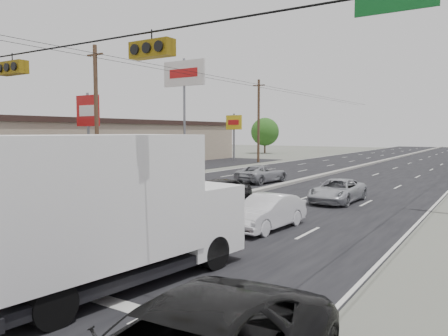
{
  "coord_description": "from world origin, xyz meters",
  "views": [
    {
      "loc": [
        12.75,
        -6.94,
        3.74
      ],
      "look_at": [
        2.75,
        8.58,
        2.2
      ],
      "focal_mm": 35.0,
      "sensor_mm": 36.0,
      "label": 1
    }
  ],
  "objects_px": {
    "queue_car_a": "(215,195)",
    "oncoming_far": "(262,174)",
    "utility_pole_left_b": "(96,113)",
    "pole_sign_billboard": "(184,80)",
    "oncoming_near": "(166,186)",
    "pole_sign_far": "(234,126)",
    "tree_left_far": "(265,132)",
    "queue_car_b": "(267,212)",
    "queue_car_c": "(337,191)",
    "pole_sign_mid": "(88,115)",
    "red_sedan": "(139,212)",
    "box_truck": "(111,209)",
    "utility_pole_left_c": "(259,120)"
  },
  "relations": [
    {
      "from": "queue_car_b",
      "to": "oncoming_far",
      "type": "height_order",
      "value": "queue_car_b"
    },
    {
      "from": "pole_sign_mid",
      "to": "oncoming_near",
      "type": "distance_m",
      "value": 15.63
    },
    {
      "from": "pole_sign_far",
      "to": "pole_sign_billboard",
      "type": "bearing_deg",
      "value": -82.87
    },
    {
      "from": "box_truck",
      "to": "red_sedan",
      "type": "relative_size",
      "value": 1.63
    },
    {
      "from": "queue_car_a",
      "to": "queue_car_c",
      "type": "height_order",
      "value": "queue_car_a"
    },
    {
      "from": "queue_car_a",
      "to": "oncoming_near",
      "type": "relative_size",
      "value": 0.98
    },
    {
      "from": "box_truck",
      "to": "pole_sign_far",
      "type": "bearing_deg",
      "value": 124.66
    },
    {
      "from": "oncoming_near",
      "to": "pole_sign_far",
      "type": "bearing_deg",
      "value": -67.06
    },
    {
      "from": "pole_sign_mid",
      "to": "queue_car_b",
      "type": "height_order",
      "value": "pole_sign_mid"
    },
    {
      "from": "pole_sign_billboard",
      "to": "tree_left_far",
      "type": "distance_m",
      "value": 33.27
    },
    {
      "from": "tree_left_far",
      "to": "box_truck",
      "type": "bearing_deg",
      "value": -65.77
    },
    {
      "from": "utility_pole_left_c",
      "to": "queue_car_b",
      "type": "height_order",
      "value": "utility_pole_left_c"
    },
    {
      "from": "utility_pole_left_b",
      "to": "queue_car_a",
      "type": "distance_m",
      "value": 15.42
    },
    {
      "from": "queue_car_c",
      "to": "oncoming_far",
      "type": "bearing_deg",
      "value": 143.63
    },
    {
      "from": "utility_pole_left_c",
      "to": "queue_car_b",
      "type": "distance_m",
      "value": 37.01
    },
    {
      "from": "pole_sign_mid",
      "to": "pole_sign_far",
      "type": "xyz_separation_m",
      "value": [
        1.0,
        22.0,
        -0.71
      ]
    },
    {
      "from": "pole_sign_billboard",
      "to": "tree_left_far",
      "type": "relative_size",
      "value": 1.8
    },
    {
      "from": "pole_sign_mid",
      "to": "pole_sign_far",
      "type": "distance_m",
      "value": 22.03
    },
    {
      "from": "utility_pole_left_c",
      "to": "red_sedan",
      "type": "bearing_deg",
      "value": -68.42
    },
    {
      "from": "tree_left_far",
      "to": "oncoming_far",
      "type": "xyz_separation_m",
      "value": [
        19.83,
        -38.6,
        -3.08
      ]
    },
    {
      "from": "queue_car_b",
      "to": "oncoming_far",
      "type": "distance_m",
      "value": 15.46
    },
    {
      "from": "red_sedan",
      "to": "oncoming_near",
      "type": "relative_size",
      "value": 0.98
    },
    {
      "from": "tree_left_far",
      "to": "box_truck",
      "type": "relative_size",
      "value": 0.82
    },
    {
      "from": "utility_pole_left_c",
      "to": "pole_sign_far",
      "type": "relative_size",
      "value": 1.67
    },
    {
      "from": "oncoming_near",
      "to": "tree_left_far",
      "type": "bearing_deg",
      "value": -70.13
    },
    {
      "from": "pole_sign_mid",
      "to": "pole_sign_billboard",
      "type": "bearing_deg",
      "value": 75.96
    },
    {
      "from": "red_sedan",
      "to": "queue_car_c",
      "type": "bearing_deg",
      "value": 73.03
    },
    {
      "from": "tree_left_far",
      "to": "queue_car_a",
      "type": "height_order",
      "value": "tree_left_far"
    },
    {
      "from": "tree_left_far",
      "to": "oncoming_near",
      "type": "relative_size",
      "value": 1.31
    },
    {
      "from": "red_sedan",
      "to": "oncoming_far",
      "type": "height_order",
      "value": "red_sedan"
    },
    {
      "from": "queue_car_c",
      "to": "oncoming_near",
      "type": "xyz_separation_m",
      "value": [
        -8.72,
        -3.63,
        0.07
      ]
    },
    {
      "from": "queue_car_b",
      "to": "oncoming_far",
      "type": "bearing_deg",
      "value": 122.78
    },
    {
      "from": "oncoming_near",
      "to": "oncoming_far",
      "type": "bearing_deg",
      "value": -98.2
    },
    {
      "from": "utility_pole_left_b",
      "to": "oncoming_far",
      "type": "height_order",
      "value": "utility_pole_left_b"
    },
    {
      "from": "pole_sign_billboard",
      "to": "oncoming_near",
      "type": "relative_size",
      "value": 2.35
    },
    {
      "from": "pole_sign_mid",
      "to": "box_truck",
      "type": "relative_size",
      "value": 0.94
    },
    {
      "from": "queue_car_a",
      "to": "oncoming_far",
      "type": "relative_size",
      "value": 0.99
    },
    {
      "from": "pole_sign_far",
      "to": "oncoming_near",
      "type": "bearing_deg",
      "value": -65.7
    },
    {
      "from": "red_sedan",
      "to": "queue_car_b",
      "type": "height_order",
      "value": "red_sedan"
    },
    {
      "from": "utility_pole_left_b",
      "to": "tree_left_far",
      "type": "relative_size",
      "value": 1.63
    },
    {
      "from": "pole_sign_far",
      "to": "oncoming_near",
      "type": "distance_m",
      "value": 31.05
    },
    {
      "from": "queue_car_a",
      "to": "oncoming_near",
      "type": "distance_m",
      "value": 5.11
    },
    {
      "from": "queue_car_b",
      "to": "pole_sign_mid",
      "type": "bearing_deg",
      "value": 159.63
    },
    {
      "from": "queue_car_b",
      "to": "queue_car_c",
      "type": "distance_m",
      "value": 7.73
    },
    {
      "from": "pole_sign_mid",
      "to": "pole_sign_billboard",
      "type": "xyz_separation_m",
      "value": [
        2.5,
        10.0,
        3.75
      ]
    },
    {
      "from": "pole_sign_far",
      "to": "box_truck",
      "type": "relative_size",
      "value": 0.8
    },
    {
      "from": "pole_sign_billboard",
      "to": "queue_car_b",
      "type": "bearing_deg",
      "value": -45.7
    },
    {
      "from": "red_sedan",
      "to": "oncoming_near",
      "type": "height_order",
      "value": "red_sedan"
    },
    {
      "from": "pole_sign_mid",
      "to": "oncoming_far",
      "type": "height_order",
      "value": "pole_sign_mid"
    },
    {
      "from": "pole_sign_mid",
      "to": "oncoming_far",
      "type": "distance_m",
      "value": 15.86
    }
  ]
}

